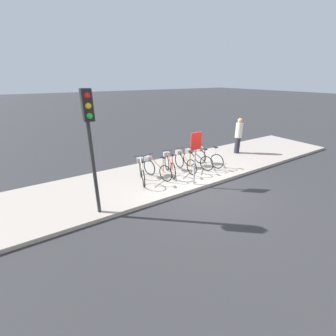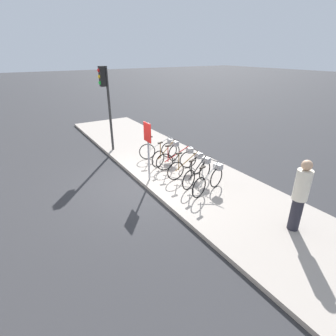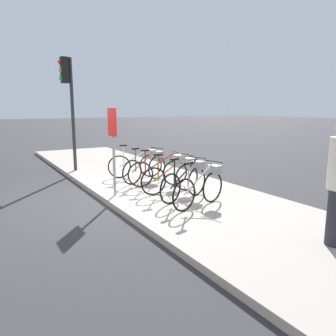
# 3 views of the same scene
# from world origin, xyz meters

# --- Properties ---
(ground_plane) EXTENTS (120.00, 120.00, 0.00)m
(ground_plane) POSITION_xyz_m (0.00, 0.00, 0.00)
(ground_plane) COLOR #2D2D30
(sidewalk) EXTENTS (17.85, 3.33, 0.12)m
(sidewalk) POSITION_xyz_m (0.00, 1.67, 0.06)
(sidewalk) COLOR #9E9389
(sidewalk) RESTS_ON ground_plane
(parked_bicycle_0) EXTENTS (0.64, 1.45, 0.94)m
(parked_bicycle_0) POSITION_xyz_m (-1.57, 1.59, 0.54)
(parked_bicycle_0) COLOR black
(parked_bicycle_0) RESTS_ON sidewalk
(parked_bicycle_1) EXTENTS (0.56, 1.48, 0.94)m
(parked_bicycle_1) POSITION_xyz_m (-0.99, 1.58, 0.54)
(parked_bicycle_1) COLOR black
(parked_bicycle_1) RESTS_ON sidewalk
(parked_bicycle_2) EXTENTS (0.59, 1.47, 0.94)m
(parked_bicycle_2) POSITION_xyz_m (-0.32, 1.63, 0.54)
(parked_bicycle_2) COLOR black
(parked_bicycle_2) RESTS_ON sidewalk
(parked_bicycle_3) EXTENTS (0.46, 1.52, 0.94)m
(parked_bicycle_3) POSITION_xyz_m (0.36, 1.57, 0.54)
(parked_bicycle_3) COLOR black
(parked_bicycle_3) RESTS_ON sidewalk
(parked_bicycle_4) EXTENTS (0.60, 1.46, 0.94)m
(parked_bicycle_4) POSITION_xyz_m (0.96, 1.53, 0.54)
(parked_bicycle_4) COLOR black
(parked_bicycle_4) RESTS_ON sidewalk
(parked_bicycle_5) EXTENTS (0.54, 1.48, 0.94)m
(parked_bicycle_5) POSITION_xyz_m (1.54, 1.50, 0.54)
(parked_bicycle_5) COLOR black
(parked_bicycle_5) RESTS_ON sidewalk
(pedestrian) EXTENTS (0.34, 0.34, 1.78)m
(pedestrian) POSITION_xyz_m (4.05, 1.99, 1.06)
(pedestrian) COLOR #23232D
(pedestrian) RESTS_ON sidewalk
(traffic_light) EXTENTS (0.24, 0.40, 3.41)m
(traffic_light) POSITION_xyz_m (-3.56, 0.24, 2.57)
(traffic_light) COLOR #2D2D2D
(traffic_light) RESTS_ON sidewalk
(sign_post) EXTENTS (0.44, 0.07, 1.93)m
(sign_post) POSITION_xyz_m (-0.11, 0.29, 1.44)
(sign_post) COLOR #99999E
(sign_post) RESTS_ON sidewalk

